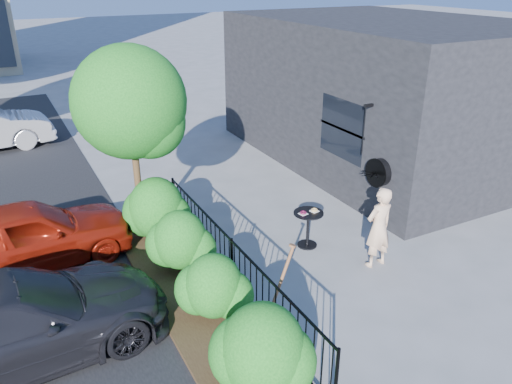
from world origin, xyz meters
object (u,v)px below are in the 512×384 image
shovel (278,293)px  car_red (25,236)px  woman (379,227)px  cafe_table (308,223)px  car_darkgrey (6,324)px  patio_tree (134,109)px

shovel → car_red: 4.99m
woman → car_red: 6.62m
woman → shovel: bearing=11.9°
cafe_table → car_red: car_red is taller
car_red → car_darkgrey: car_darkgrey is taller
patio_tree → woman: size_ratio=2.45×
patio_tree → car_red: size_ratio=1.02×
car_darkgrey → woman: bearing=-98.2°
shovel → car_darkgrey: size_ratio=0.32×
woman → car_darkgrey: bearing=-7.2°
shovel → car_red: shovel is taller
patio_tree → cafe_table: (2.81, -1.97, -2.23)m
car_darkgrey → car_red: bearing=-14.8°
car_red → car_darkgrey: 2.68m
shovel → car_darkgrey: 3.92m
patio_tree → cafe_table: 4.09m
cafe_table → woman: bearing=-57.7°
shovel → cafe_table: bearing=46.5°
cafe_table → car_darkgrey: size_ratio=0.18×
shovel → car_darkgrey: (-3.76, 1.12, 0.02)m
cafe_table → patio_tree: bearing=145.0°
woman → car_darkgrey: (-6.36, 0.40, -0.14)m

